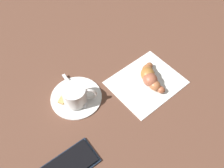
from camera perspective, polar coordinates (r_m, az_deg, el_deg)
name	(u,v)px	position (r m, az deg, el deg)	size (l,w,h in m)	color
ground_plane	(115,87)	(0.70, 0.60, -0.79)	(1.80, 1.80, 0.00)	brown
saucer	(76,97)	(0.69, -8.22, -2.95)	(0.14, 0.14, 0.01)	white
espresso_cup	(75,95)	(0.65, -8.43, -2.54)	(0.09, 0.06, 0.05)	white
teaspoon	(78,96)	(0.68, -7.82, -2.69)	(0.02, 0.13, 0.01)	silver
sugar_packet	(66,94)	(0.69, -10.53, -2.28)	(0.06, 0.02, 0.01)	tan
napkin	(146,82)	(0.72, 7.85, 0.40)	(0.19, 0.16, 0.00)	white
croissant	(150,77)	(0.71, 8.72, 1.60)	(0.07, 0.12, 0.04)	#A35B35
cell_phone	(68,166)	(0.61, -10.07, -18.04)	(0.14, 0.09, 0.01)	#162030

